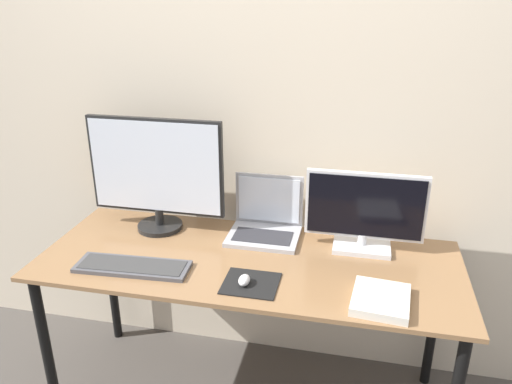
% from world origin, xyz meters
% --- Properties ---
extents(wall_back, '(7.00, 0.05, 2.50)m').
position_xyz_m(wall_back, '(0.00, 0.72, 1.25)').
color(wall_back, beige).
rests_on(wall_back, ground_plane).
extents(desk, '(1.66, 0.65, 0.72)m').
position_xyz_m(desk, '(0.00, 0.33, 0.63)').
color(desk, olive).
rests_on(desk, ground_plane).
extents(monitor_left, '(0.59, 0.20, 0.50)m').
position_xyz_m(monitor_left, '(-0.45, 0.51, 0.98)').
color(monitor_left, black).
rests_on(monitor_left, desk).
extents(monitor_right, '(0.48, 0.16, 0.33)m').
position_xyz_m(monitor_right, '(0.44, 0.51, 0.88)').
color(monitor_right, silver).
rests_on(monitor_right, desk).
extents(laptop, '(0.30, 0.24, 0.25)m').
position_xyz_m(laptop, '(0.02, 0.56, 0.78)').
color(laptop, '#ADADB2').
rests_on(laptop, desk).
extents(keyboard, '(0.44, 0.16, 0.02)m').
position_xyz_m(keyboard, '(-0.42, 0.16, 0.72)').
color(keyboard, '#4C4C51').
rests_on(keyboard, desk).
extents(mousepad, '(0.20, 0.18, 0.00)m').
position_xyz_m(mousepad, '(0.05, 0.15, 0.72)').
color(mousepad, black).
rests_on(mousepad, desk).
extents(mouse, '(0.04, 0.07, 0.03)m').
position_xyz_m(mouse, '(0.03, 0.14, 0.74)').
color(mouse, silver).
rests_on(mouse, mousepad).
extents(book, '(0.21, 0.23, 0.03)m').
position_xyz_m(book, '(0.51, 0.12, 0.73)').
color(book, silver).
rests_on(book, desk).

